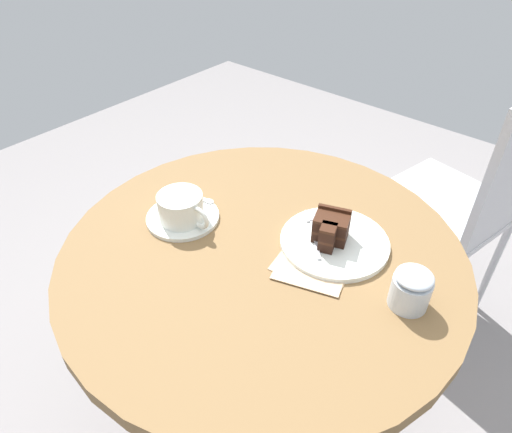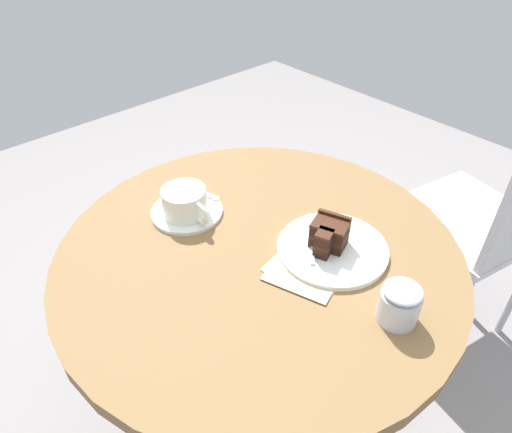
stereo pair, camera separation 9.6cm
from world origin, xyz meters
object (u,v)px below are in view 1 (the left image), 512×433
object	(u,v)px
cake_slice	(331,229)
cafe_chair	(474,196)
fork	(313,228)
napkin	(315,262)
cake_plate	(334,242)
teaspoon	(196,201)
saucer	(183,217)
coffee_cup	(181,207)
sugar_pot	(411,289)

from	to	relation	value
cake_slice	cafe_chair	world-z (taller)	cafe_chair
cake_slice	fork	world-z (taller)	cake_slice
napkin	cake_plate	bearing A→B (deg)	90.74
teaspoon	cake_plate	bearing A→B (deg)	-24.86
saucer	cake_plate	world-z (taller)	cake_plate
napkin	cafe_chair	world-z (taller)	cafe_chair
teaspoon	coffee_cup	bearing A→B (deg)	-110.37
coffee_cup	napkin	size ratio (longest dim) A/B	0.71
saucer	coffee_cup	size ratio (longest dim) A/B	1.21
cafe_chair	cake_plate	bearing A→B (deg)	1.72
cake_slice	fork	size ratio (longest dim) A/B	0.71
cake_slice	cafe_chair	xyz separation A→B (m)	(0.13, 0.63, -0.21)
cake_plate	napkin	world-z (taller)	cake_plate
sugar_pot	teaspoon	bearing A→B (deg)	-175.40
teaspoon	cake_slice	world-z (taller)	cake_slice
cake_slice	napkin	size ratio (longest dim) A/B	0.48
saucer	cake_slice	distance (m)	0.33
teaspoon	napkin	world-z (taller)	teaspoon
fork	sugar_pot	xyz separation A→B (m)	(0.24, -0.05, 0.02)
saucer	fork	world-z (taller)	fork
teaspoon	cafe_chair	world-z (taller)	cafe_chair
saucer	teaspoon	distance (m)	0.06
cafe_chair	teaspoon	bearing A→B (deg)	-18.94
fork	cake_plate	bearing A→B (deg)	-133.08
sugar_pot	cake_plate	bearing A→B (deg)	164.74
cake_slice	coffee_cup	bearing A→B (deg)	-152.38
cake_slice	fork	xyz separation A→B (m)	(-0.05, 0.01, -0.03)
sugar_pot	cafe_chair	bearing A→B (deg)	96.10
cake_plate	napkin	distance (m)	0.07
fork	coffee_cup	bearing A→B (deg)	81.21
saucer	cake_plate	distance (m)	0.34
napkin	teaspoon	bearing A→B (deg)	-176.19
coffee_cup	teaspoon	distance (m)	0.07
saucer	napkin	world-z (taller)	saucer
coffee_cup	cafe_chair	distance (m)	0.90
fork	sugar_pot	bearing A→B (deg)	-144.01
saucer	coffee_cup	distance (m)	0.04
coffee_cup	teaspoon	xyz separation A→B (m)	(-0.02, 0.06, -0.03)
fork	cafe_chair	xyz separation A→B (m)	(0.17, 0.62, -0.18)
fork	saucer	bearing A→B (deg)	78.99
coffee_cup	fork	world-z (taller)	coffee_cup
napkin	sugar_pot	bearing A→B (deg)	5.94
cake_plate	cake_slice	distance (m)	0.04
saucer	cake_plate	size ratio (longest dim) A/B	0.71
teaspoon	cake_slice	xyz separation A→B (m)	(0.31, 0.09, 0.03)
cake_plate	fork	distance (m)	0.06
cake_plate	cafe_chair	world-z (taller)	cafe_chair
saucer	napkin	distance (m)	0.31
saucer	cake_slice	xyz separation A→B (m)	(0.29, 0.14, 0.04)
coffee_cup	fork	size ratio (longest dim) A/B	1.05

